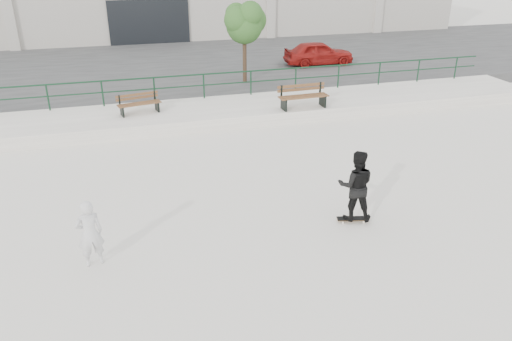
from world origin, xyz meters
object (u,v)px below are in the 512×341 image
object	(u,v)px
bench_left	(139,104)
tree	(245,21)
red_car	(319,53)
standing_skater	(356,186)
bench_right	(303,96)
skateboard	(353,219)
seated_skater	(90,233)

from	to	relation	value
bench_left	tree	distance (m)	6.60
red_car	standing_skater	distance (m)	15.50
red_car	bench_right	bearing A→B (deg)	154.70
bench_left	skateboard	xyz separation A→B (m)	(4.56, -8.80, -0.79)
bench_right	seated_skater	bearing A→B (deg)	-136.68
bench_left	bench_right	size ratio (longest dim) A/B	0.85
bench_left	standing_skater	bearing A→B (deg)	-74.59
skateboard	standing_skater	xyz separation A→B (m)	(0.00, 0.00, 0.92)
seated_skater	tree	bearing A→B (deg)	-130.71
skateboard	seated_skater	bearing A→B (deg)	-165.44
bench_right	tree	bearing A→B (deg)	101.47
skateboard	seated_skater	xyz separation A→B (m)	(-6.19, -0.12, 0.70)
bench_right	skateboard	bearing A→B (deg)	-103.65
red_car	seated_skater	xyz separation A→B (m)	(-11.28, -14.76, -0.34)
bench_right	red_car	bearing A→B (deg)	61.06
standing_skater	seated_skater	bearing A→B (deg)	22.00
bench_left	skateboard	size ratio (longest dim) A/B	2.07
bench_right	standing_skater	world-z (taller)	standing_skater
bench_right	red_car	size ratio (longest dim) A/B	0.55
red_car	seated_skater	distance (m)	18.58
tree	seated_skater	bearing A→B (deg)	-118.26
skateboard	seated_skater	distance (m)	6.23
skateboard	bench_left	bearing A→B (deg)	130.86
bench_right	standing_skater	bearing A→B (deg)	-103.65
seated_skater	bench_left	bearing A→B (deg)	-112.82
red_car	skateboard	size ratio (longest dim) A/B	4.48
skateboard	seated_skater	size ratio (longest dim) A/B	0.52
standing_skater	bench_right	bearing A→B (deg)	-80.73
tree	standing_skater	distance (m)	12.54
seated_skater	standing_skater	bearing A→B (deg)	168.65
bench_right	tree	size ratio (longest dim) A/B	0.55
tree	bench_right	bearing A→B (deg)	-76.50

